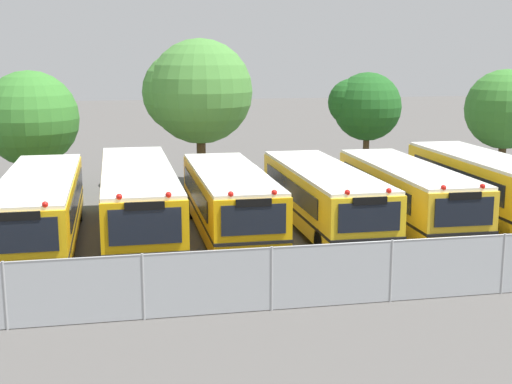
{
  "coord_description": "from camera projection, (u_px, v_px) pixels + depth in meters",
  "views": [
    {
      "loc": [
        -4.14,
        -24.93,
        6.62
      ],
      "look_at": [
        0.91,
        0.0,
        1.6
      ],
      "focal_mm": 48.98,
      "sensor_mm": 36.0,
      "label": 1
    }
  ],
  "objects": [
    {
      "name": "ground_plane",
      "position": [
        232.0,
        235.0,
        26.06
      ],
      "size": [
        160.0,
        160.0,
        0.0
      ],
      "primitive_type": "plane",
      "color": "#514F4C"
    },
    {
      "name": "school_bus_1",
      "position": [
        40.0,
        207.0,
        24.34
      ],
      "size": [
        2.54,
        10.83,
        2.63
      ],
      "rotation": [
        0.0,
        0.0,
        3.14
      ],
      "color": "yellow",
      "rests_on": "ground_plane"
    },
    {
      "name": "school_bus_2",
      "position": [
        138.0,
        199.0,
        25.28
      ],
      "size": [
        2.61,
        11.53,
        2.78
      ],
      "rotation": [
        0.0,
        0.0,
        3.14
      ],
      "color": "#EAA80C",
      "rests_on": "ground_plane"
    },
    {
      "name": "school_bus_3",
      "position": [
        229.0,
        199.0,
        25.83
      ],
      "size": [
        2.57,
        9.66,
        2.56
      ],
      "rotation": [
        0.0,
        0.0,
        3.14
      ],
      "color": "#EAA80C",
      "rests_on": "ground_plane"
    },
    {
      "name": "school_bus_4",
      "position": [
        323.0,
        196.0,
        26.54
      ],
      "size": [
        2.59,
        10.3,
        2.53
      ],
      "rotation": [
        0.0,
        0.0,
        3.14
      ],
      "color": "yellow",
      "rests_on": "ground_plane"
    },
    {
      "name": "school_bus_5",
      "position": [
        406.0,
        193.0,
        27.11
      ],
      "size": [
        2.76,
        10.04,
        2.54
      ],
      "rotation": [
        0.0,
        0.0,
        3.11
      ],
      "color": "yellow",
      "rests_on": "ground_plane"
    },
    {
      "name": "school_bus_6",
      "position": [
        486.0,
        186.0,
        27.8
      ],
      "size": [
        2.72,
        10.34,
        2.78
      ],
      "rotation": [
        0.0,
        0.0,
        3.12
      ],
      "color": "yellow",
      "rests_on": "ground_plane"
    },
    {
      "name": "tree_1",
      "position": [
        30.0,
        116.0,
        32.6
      ],
      "size": [
        4.48,
        4.48,
        5.92
      ],
      "color": "#4C3823",
      "rests_on": "ground_plane"
    },
    {
      "name": "tree_2",
      "position": [
        195.0,
        92.0,
        34.66
      ],
      "size": [
        5.46,
        5.2,
        7.42
      ],
      "color": "#4C3823",
      "rests_on": "ground_plane"
    },
    {
      "name": "tree_3",
      "position": [
        363.0,
        106.0,
        35.57
      ],
      "size": [
        3.73,
        3.48,
        5.75
      ],
      "color": "#4C3823",
      "rests_on": "ground_plane"
    },
    {
      "name": "tree_4",
      "position": [
        503.0,
        109.0,
        38.05
      ],
      "size": [
        4.35,
        4.35,
        5.86
      ],
      "color": "#4C3823",
      "rests_on": "ground_plane"
    },
    {
      "name": "chainlink_fence",
      "position": [
        272.0,
        277.0,
        18.2
      ],
      "size": [
        26.61,
        0.07,
        1.74
      ],
      "color": "#9EA0A3",
      "rests_on": "ground_plane"
    }
  ]
}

